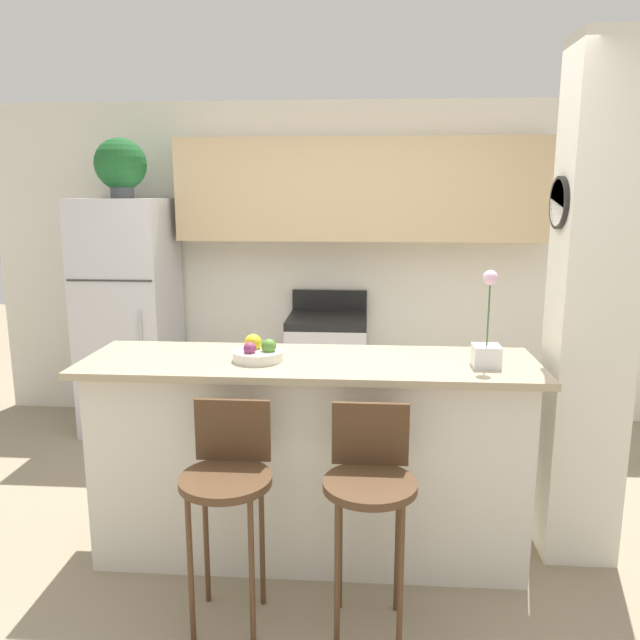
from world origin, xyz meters
The scene contains 12 objects.
ground_plane centered at (0.00, 0.00, 0.00)m, with size 14.00×14.00×0.00m, color gray.
wall_back centered at (0.10, 2.02, 1.54)m, with size 5.60×0.38×2.55m.
pillar_right centered at (1.37, 0.11, 1.28)m, with size 0.38×0.32×2.55m.
counter_bar centered at (0.00, 0.00, 0.52)m, with size 2.24×0.65×1.04m.
refrigerator centered at (-1.56, 1.70, 0.90)m, with size 0.66×0.71×1.80m.
stove_range centered at (-0.02, 1.76, 0.46)m, with size 0.61×0.62×1.07m.
bar_stool_left centered at (-0.30, -0.53, 0.65)m, with size 0.39×0.39×0.96m.
bar_stool_right centered at (0.30, -0.53, 0.65)m, with size 0.39×0.39×0.96m.
potted_plant_on_fridge centered at (-1.56, 1.70, 2.04)m, with size 0.38×0.38×0.44m.
orchid_vase centered at (0.84, -0.07, 1.15)m, with size 0.13×0.13×0.46m.
fruit_bowl centered at (-0.25, -0.03, 1.08)m, with size 0.25×0.25×0.12m.
trash_bin centered at (-1.01, 1.46, 0.19)m, with size 0.28×0.28×0.38m.
Camera 1 is at (0.27, -2.96, 1.84)m, focal length 35.00 mm.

